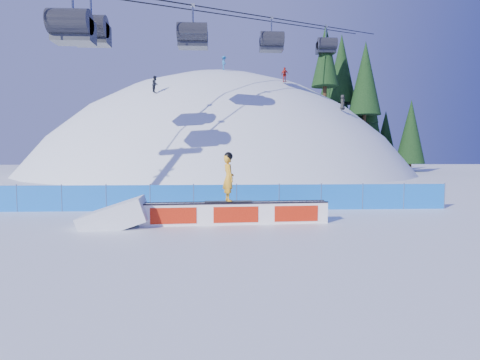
{
  "coord_description": "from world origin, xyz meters",
  "views": [
    {
      "loc": [
        0.31,
        -12.86,
        2.63
      ],
      "look_at": [
        1.09,
        3.12,
        1.52
      ],
      "focal_mm": 28.0,
      "sensor_mm": 36.0,
      "label": 1
    }
  ],
  "objects": [
    {
      "name": "chairlift",
      "position": [
        4.74,
        27.49,
        16.89
      ],
      "size": [
        40.8,
        41.7,
        22.0
      ],
      "color": "#91979E",
      "rests_on": "ground"
    },
    {
      "name": "snow_ramp",
      "position": [
        -3.56,
        0.76,
        0.0
      ],
      "size": [
        2.51,
        1.66,
        1.51
      ],
      "primitive_type": null,
      "rotation": [
        0.0,
        -0.31,
        0.06
      ],
      "color": "silver",
      "rests_on": "ground"
    },
    {
      "name": "distant_skiers",
      "position": [
        3.05,
        30.08,
        11.18
      ],
      "size": [
        20.73,
        9.44,
        7.14
      ],
      "color": "black",
      "rests_on": "ground"
    },
    {
      "name": "ground",
      "position": [
        0.0,
        0.0,
        0.0
      ],
      "size": [
        160.0,
        160.0,
        0.0
      ],
      "primitive_type": "plane",
      "color": "silver",
      "rests_on": "ground"
    },
    {
      "name": "snowboarder",
      "position": [
        0.56,
        1.01,
        1.76
      ],
      "size": [
        1.8,
        0.72,
        1.86
      ],
      "rotation": [
        0.0,
        0.0,
        1.85
      ],
      "color": "black",
      "rests_on": "rail_box"
    },
    {
      "name": "rail_box",
      "position": [
        0.81,
        1.03,
        0.41
      ],
      "size": [
        7.03,
        0.93,
        0.84
      ],
      "rotation": [
        0.0,
        0.0,
        0.06
      ],
      "color": "white",
      "rests_on": "ground"
    },
    {
      "name": "snow_hill",
      "position": [
        0.0,
        42.0,
        -18.0
      ],
      "size": [
        64.0,
        64.0,
        64.0
      ],
      "color": "white",
      "rests_on": "ground"
    },
    {
      "name": "safety_fence",
      "position": [
        0.0,
        4.5,
        0.6
      ],
      "size": [
        22.05,
        0.05,
        1.3
      ],
      "color": "blue",
      "rests_on": "ground"
    },
    {
      "name": "treeline",
      "position": [
        21.19,
        42.84,
        10.93
      ],
      "size": [
        17.29,
        10.78,
        20.48
      ],
      "color": "#352315",
      "rests_on": "ground"
    }
  ]
}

